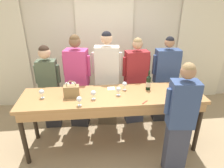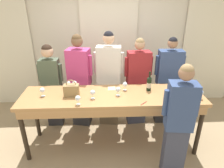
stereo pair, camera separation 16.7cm
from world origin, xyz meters
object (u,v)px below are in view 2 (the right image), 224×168
wine_glass_front_left (118,90)px  wine_glass_front_mid (189,88)px  wine_glass_center_left (175,87)px  guest_pink_top (80,82)px  wine_glass_back_right (174,97)px  wine_glass_center_right (78,98)px  host_pouring (178,123)px  wine_glass_near_host (68,83)px  wine_glass_by_bottle (42,90)px  tasting_bar (112,100)px  wine_glass_back_mid (93,93)px  guest_striped_shirt (138,82)px  wine_glass_center_mid (125,85)px  guest_navy_coat (168,82)px  handbag (71,90)px  wine_glass_back_left (201,93)px  wine_glass_front_right (75,83)px  guest_olive_jacket (52,84)px  guest_cream_sweater (109,80)px  wine_bottle (149,83)px

wine_glass_front_left → wine_glass_front_mid: same height
wine_glass_center_left → wine_glass_front_mid: bearing=-11.5°
guest_pink_top → wine_glass_back_right: bearing=-34.1°
wine_glass_center_right → host_pouring: size_ratio=0.08×
wine_glass_front_left → wine_glass_center_right: size_ratio=1.00×
wine_glass_front_mid → host_pouring: (-0.37, -0.65, -0.20)m
wine_glass_near_host → wine_glass_by_bottle: same height
wine_glass_near_host → host_pouring: host_pouring is taller
tasting_bar → wine_glass_back_right: 0.94m
wine_glass_center_right → wine_glass_back_right: size_ratio=1.00×
wine_glass_back_mid → wine_glass_back_right: bearing=-9.8°
wine_glass_back_mid → wine_glass_back_right: 1.19m
wine_glass_center_right → wine_glass_by_bottle: same height
wine_glass_center_left → guest_striped_shirt: bearing=127.1°
wine_glass_center_mid → wine_glass_by_bottle: 1.31m
wine_glass_by_bottle → guest_navy_coat: guest_navy_coat is taller
wine_glass_front_mid → host_pouring: host_pouring is taller
handbag → wine_glass_near_host: handbag is taller
tasting_bar → wine_glass_back_mid: wine_glass_back_mid is taller
wine_glass_center_mid → wine_glass_near_host: 0.94m
wine_glass_front_left → wine_glass_back_left: bearing=-7.6°
wine_glass_center_mid → guest_pink_top: 0.97m
wine_glass_back_mid → host_pouring: host_pouring is taller
guest_navy_coat → wine_glass_front_left: bearing=-145.5°
wine_glass_near_host → guest_striped_shirt: size_ratio=0.08×
tasting_bar → wine_glass_back_left: wine_glass_back_left is taller
wine_glass_front_right → host_pouring: size_ratio=0.08×
wine_glass_front_left → wine_glass_near_host: size_ratio=1.00×
wine_glass_back_left → wine_glass_near_host: size_ratio=1.00×
wine_glass_front_mid → guest_pink_top: guest_pink_top is taller
guest_olive_jacket → wine_glass_near_host: bearing=-47.5°
wine_glass_front_right → wine_glass_center_mid: bearing=-6.3°
wine_glass_front_right → guest_navy_coat: guest_navy_coat is taller
handbag → tasting_bar: bearing=-1.2°
wine_glass_center_mid → guest_cream_sweater: size_ratio=0.08×
guest_striped_shirt → guest_olive_jacket: bearing=180.0°
wine_glass_center_mid → wine_glass_near_host: same height
wine_glass_center_left → wine_glass_back_mid: (-1.31, -0.14, 0.00)m
wine_glass_center_right → wine_glass_back_left: same height
handbag → wine_glass_front_mid: bearing=-0.1°
handbag → guest_striped_shirt: guest_striped_shirt is taller
wine_glass_center_mid → wine_glass_near_host: bearing=174.8°
wine_bottle → wine_glass_front_mid: size_ratio=2.31×
wine_glass_back_mid → guest_striped_shirt: (0.82, 0.78, -0.20)m
wine_glass_back_right → wine_glass_front_right: bearing=159.4°
guest_navy_coat → handbag: bearing=-158.7°
wine_bottle → guest_navy_coat: 0.77m
wine_glass_back_left → guest_pink_top: 2.10m
wine_bottle → guest_navy_coat: (0.50, 0.54, -0.22)m
wine_glass_front_right → guest_striped_shirt: size_ratio=0.08×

